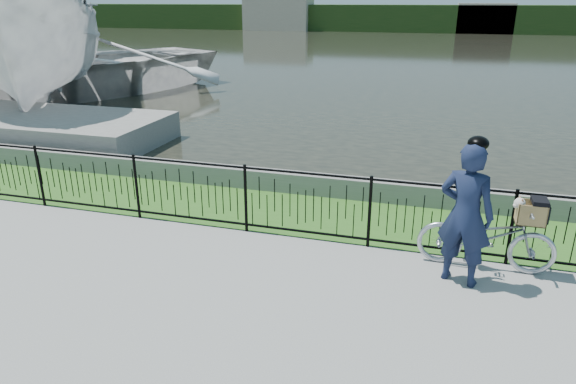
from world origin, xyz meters
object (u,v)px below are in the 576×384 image
(boat_near, at_px, (39,45))
(boat_far, at_px, (88,65))
(bicycle_rig, at_px, (487,236))
(cyclist, at_px, (466,213))

(boat_near, relative_size, boat_far, 0.86)
(bicycle_rig, bearing_deg, cyclist, -126.22)
(boat_near, bearing_deg, boat_far, 103.53)
(cyclist, distance_m, boat_far, 18.24)
(bicycle_rig, height_order, boat_far, boat_far)
(bicycle_rig, xyz_separation_m, cyclist, (-0.36, -0.49, 0.49))
(bicycle_rig, bearing_deg, boat_far, 142.78)
(bicycle_rig, distance_m, boat_far, 18.23)
(boat_near, xyz_separation_m, boat_far, (-0.85, 3.51, -1.06))
(cyclist, height_order, boat_near, boat_near)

